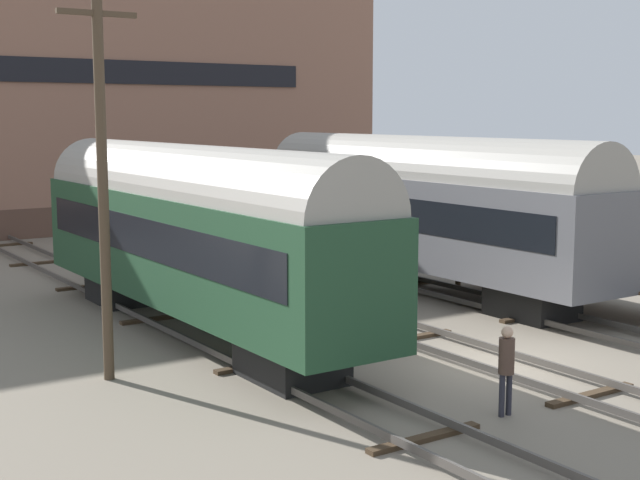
# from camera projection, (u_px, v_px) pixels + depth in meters

# --- Properties ---
(ground_plane) EXTENTS (200.00, 200.00, 0.00)m
(ground_plane) POSITION_uv_depth(u_px,v_px,m) (491.00, 365.00, 21.70)
(ground_plane) COLOR slate
(track_left) EXTENTS (2.60, 60.00, 0.26)m
(track_left) POSITION_uv_depth(u_px,v_px,m) (334.00, 392.00, 19.10)
(track_left) COLOR #4C4742
(track_left) RESTS_ON ground
(track_middle) EXTENTS (2.60, 60.00, 0.26)m
(track_middle) POSITION_uv_depth(u_px,v_px,m) (492.00, 359.00, 21.68)
(track_middle) COLOR #4C4742
(track_middle) RESTS_ON ground
(track_right) EXTENTS (2.60, 60.00, 0.26)m
(track_right) POSITION_uv_depth(u_px,v_px,m) (616.00, 333.00, 24.25)
(track_right) COLOR #4C4742
(track_right) RESTS_ON ground
(train_car_green) EXTENTS (2.86, 15.86, 5.26)m
(train_car_green) POSITION_uv_depth(u_px,v_px,m) (191.00, 227.00, 24.36)
(train_car_green) COLOR black
(train_car_green) RESTS_ON ground
(train_car_grey) EXTENTS (2.98, 15.76, 5.34)m
(train_car_grey) POSITION_uv_depth(u_px,v_px,m) (422.00, 203.00, 30.59)
(train_car_grey) COLOR black
(train_car_grey) RESTS_ON ground
(bench) EXTENTS (1.40, 0.40, 0.91)m
(bench) POSITION_uv_depth(u_px,v_px,m) (630.00, 262.00, 27.13)
(bench) COLOR brown
(bench) RESTS_ON station_platform
(person_worker) EXTENTS (0.32, 0.32, 1.85)m
(person_worker) POSITION_uv_depth(u_px,v_px,m) (506.00, 362.00, 17.88)
(person_worker) COLOR #282833
(person_worker) RESTS_ON ground
(utility_pole) EXTENTS (1.80, 0.24, 9.37)m
(utility_pole) POSITION_uv_depth(u_px,v_px,m) (102.00, 169.00, 19.87)
(utility_pole) COLOR #473828
(utility_pole) RESTS_ON ground
(warehouse_building) EXTENTS (37.31, 11.83, 14.94)m
(warehouse_building) POSITION_uv_depth(u_px,v_px,m) (37.00, 89.00, 48.91)
(warehouse_building) COLOR brown
(warehouse_building) RESTS_ON ground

